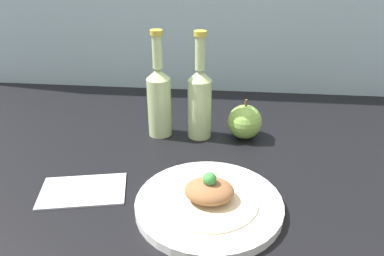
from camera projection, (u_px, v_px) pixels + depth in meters
ground_plane at (178, 181)px, 82.86cm from camera, size 180.00×110.00×4.00cm
plate at (209, 203)px, 70.81cm from camera, size 27.94×27.94×2.17cm
plated_food at (209, 193)px, 69.76cm from camera, size 18.52×18.52×6.19cm
cider_bottle_left at (159, 98)px, 94.49cm from camera, size 6.03×6.03×27.21cm
cider_bottle_right at (200, 100)px, 93.54cm from camera, size 6.03×6.03×27.21cm
apple at (245, 122)px, 95.31cm from camera, size 8.79×8.79×10.47cm
napkin at (83, 190)px, 75.90cm from camera, size 18.86×14.05×0.80cm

